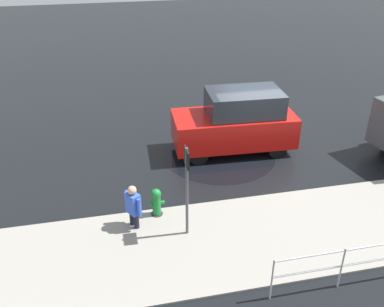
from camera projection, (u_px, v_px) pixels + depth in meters
ground_plane at (260, 150)px, 14.31m from camera, size 60.00×60.00×0.00m
kerb_strip at (318, 227)px, 10.71m from camera, size 24.00×3.20×0.04m
moving_hatchback at (236, 122)px, 13.83m from camera, size 3.98×1.88×2.06m
fire_hydrant at (156, 203)px, 10.98m from camera, size 0.42×0.31×0.80m
pedestrian at (133, 205)px, 10.41m from camera, size 0.39×0.50×1.22m
sign_post at (187, 180)px, 9.74m from camera, size 0.07×0.44×2.40m
puddle_patch at (219, 155)px, 14.01m from camera, size 3.65×3.65×0.01m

